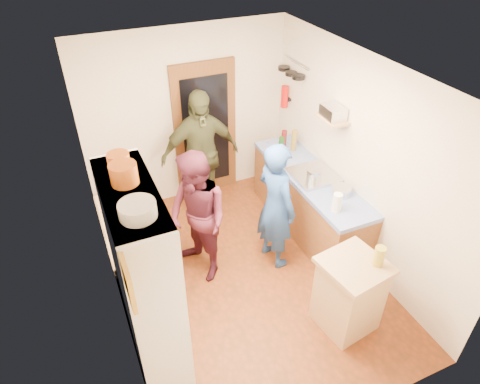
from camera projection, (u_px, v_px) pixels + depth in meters
floor at (244, 276)px, 5.41m from camera, size 3.00×4.00×0.02m
ceiling at (246, 74)px, 3.89m from camera, size 3.00×4.00×0.02m
wall_back at (187, 118)px, 6.15m from camera, size 3.00×0.02×2.60m
wall_front at (357, 335)px, 3.16m from camera, size 3.00×0.02×2.60m
wall_left at (104, 228)px, 4.16m from camera, size 0.02×4.00×2.60m
wall_right at (359, 162)px, 5.15m from camera, size 0.02×4.00×2.60m
door_frame at (205, 131)px, 6.35m from camera, size 0.95×0.06×2.10m
door_glass at (206, 132)px, 6.32m from camera, size 0.70×0.02×1.70m
hutch_body at (147, 293)px, 3.75m from camera, size 0.40×1.20×2.20m
hutch_top_shelf at (129, 193)px, 3.12m from camera, size 0.40×1.14×0.04m
plate_stack at (138, 210)px, 2.83m from camera, size 0.26×0.26×0.11m
orange_pot_a at (124, 174)px, 3.14m from camera, size 0.21×0.21×0.16m
orange_pot_b at (119, 162)px, 3.28m from camera, size 0.17×0.17×0.15m
left_counter_base at (137, 255)px, 5.10m from camera, size 0.60×1.40×0.85m
left_counter_top at (132, 226)px, 4.84m from camera, size 0.64×1.44×0.05m
toaster at (145, 243)px, 4.45m from camera, size 0.24×0.17×0.17m
kettle at (129, 227)px, 4.64m from camera, size 0.21×0.21×0.19m
orange_bowl at (135, 211)px, 4.95m from camera, size 0.21×0.21×0.09m
chopping_board at (124, 197)px, 5.23m from camera, size 0.35×0.29×0.02m
right_counter_base at (308, 204)px, 5.93m from camera, size 0.60×2.20×0.84m
right_counter_top at (311, 177)px, 5.67m from camera, size 0.62×2.22×0.06m
hob at (313, 175)px, 5.62m from camera, size 0.55×0.58×0.04m
pot_on_hob at (314, 174)px, 5.49m from camera, size 0.19×0.19×0.12m
bottle_a at (281, 147)px, 5.95m from camera, size 0.09×0.09×0.31m
bottle_b at (284, 140)px, 6.12m from camera, size 0.08×0.08×0.30m
bottle_c at (294, 140)px, 6.11m from camera, size 0.10×0.10×0.31m
paper_towel at (337, 203)px, 4.95m from camera, size 0.13×0.13×0.24m
mixing_bowl at (341, 191)px, 5.28m from camera, size 0.26×0.26×0.10m
island_base at (348, 296)px, 4.58m from camera, size 0.63×0.63×0.86m
island_top at (355, 266)px, 4.32m from camera, size 0.71×0.71×0.05m
cutting_board at (348, 264)px, 4.32m from camera, size 0.39×0.33×0.02m
oil_jar at (379, 256)px, 4.23m from camera, size 0.13×0.13×0.22m
pan_rail at (296, 63)px, 5.84m from camera, size 0.02×0.65×0.02m
pan_hang_a at (298, 77)px, 5.76m from camera, size 0.18×0.18×0.05m
pan_hang_b at (291, 73)px, 5.92m from camera, size 0.16×0.16×0.05m
pan_hang_c at (284, 68)px, 6.07m from camera, size 0.17×0.17×0.05m
wall_shelf at (332, 119)px, 5.21m from camera, size 0.26×0.42×0.03m
radio at (333, 112)px, 5.16m from camera, size 0.23×0.31×0.15m
ext_bracket at (288, 99)px, 6.32m from camera, size 0.06×0.10×0.04m
fire_extinguisher at (285, 97)px, 6.27m from camera, size 0.11×0.11×0.32m
picture_frame at (128, 283)px, 2.58m from camera, size 0.03×0.25×0.30m
person_hob at (279, 206)px, 5.18m from camera, size 0.52×0.69×1.71m
person_left at (197, 216)px, 5.03m from camera, size 0.85×0.97×1.70m
person_back at (202, 155)px, 5.95m from camera, size 1.13×0.47×1.92m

